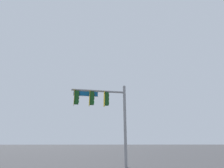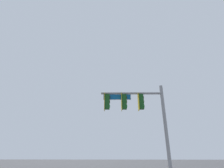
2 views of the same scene
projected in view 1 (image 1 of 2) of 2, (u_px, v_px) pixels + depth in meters
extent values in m
cylinder|color=gray|center=(125.00, 124.00, 14.51)|extent=(0.24, 0.24, 6.61)
cylinder|color=gray|center=(99.00, 91.00, 14.95)|extent=(4.53, 0.80, 0.17)
cube|color=gold|center=(104.00, 99.00, 14.83)|extent=(0.10, 0.52, 1.30)
cube|color=#144719|center=(106.00, 99.00, 14.86)|extent=(0.40, 0.37, 1.10)
cylinder|color=#144719|center=(107.00, 92.00, 15.06)|extent=(0.04, 0.04, 0.12)
cylinder|color=#340503|center=(109.00, 95.00, 15.01)|extent=(0.06, 0.22, 0.22)
cylinder|color=#392D05|center=(109.00, 99.00, 14.90)|extent=(0.06, 0.22, 0.22)
cylinder|color=green|center=(109.00, 103.00, 14.80)|extent=(0.06, 0.22, 0.22)
cube|color=gold|center=(89.00, 98.00, 14.59)|extent=(0.10, 0.52, 1.30)
cube|color=#144719|center=(92.00, 98.00, 14.62)|extent=(0.40, 0.37, 1.10)
cylinder|color=#144719|center=(92.00, 91.00, 14.82)|extent=(0.04, 0.04, 0.12)
cylinder|color=#340503|center=(94.00, 95.00, 14.77)|extent=(0.06, 0.22, 0.22)
cylinder|color=#392D05|center=(94.00, 98.00, 14.66)|extent=(0.06, 0.22, 0.22)
cylinder|color=green|center=(94.00, 102.00, 14.56)|extent=(0.06, 0.22, 0.22)
cube|color=gold|center=(74.00, 97.00, 14.35)|extent=(0.10, 0.52, 1.30)
cube|color=#144719|center=(77.00, 98.00, 14.38)|extent=(0.40, 0.37, 1.10)
cylinder|color=#144719|center=(77.00, 91.00, 14.58)|extent=(0.04, 0.04, 0.12)
cylinder|color=#340503|center=(79.00, 94.00, 14.53)|extent=(0.06, 0.22, 0.22)
cylinder|color=#392D05|center=(79.00, 98.00, 14.42)|extent=(0.06, 0.22, 0.22)
cylinder|color=green|center=(79.00, 102.00, 14.32)|extent=(0.06, 0.22, 0.22)
cube|color=#0A4C7F|center=(86.00, 94.00, 14.65)|extent=(1.98, 0.32, 0.39)
cube|color=white|center=(86.00, 94.00, 14.65)|extent=(2.04, 0.31, 0.45)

